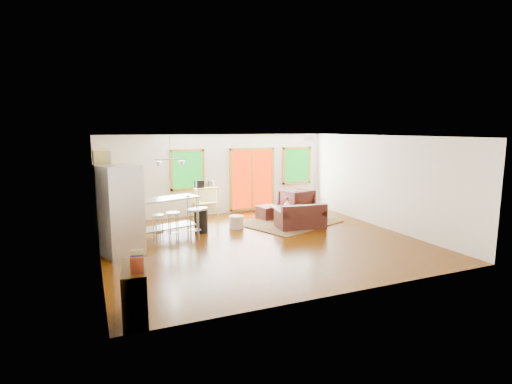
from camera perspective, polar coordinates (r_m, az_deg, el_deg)
name	(u,v)px	position (r m, az deg, el deg)	size (l,w,h in m)	color
floor	(261,241)	(10.06, 0.67, -7.07)	(7.50, 7.00, 0.02)	#3A1B01
ceiling	(261,136)	(9.67, 0.70, 8.02)	(7.50, 7.00, 0.02)	white
back_wall	(217,175)	(13.04, -5.52, 2.48)	(7.50, 0.02, 2.60)	white
left_wall	(96,200)	(8.98, -21.88, -1.12)	(0.02, 7.00, 2.60)	white
right_wall	(383,182)	(11.79, 17.68, 1.39)	(0.02, 7.00, 2.60)	white
front_wall	(346,219)	(6.77, 12.73, -3.84)	(7.50, 0.02, 2.60)	white
window_left	(187,170)	(12.71, -9.78, 3.12)	(1.10, 0.05, 1.30)	#0F6214
french_doors	(252,179)	(13.43, -0.55, 1.85)	(1.60, 0.05, 2.10)	red
window_right	(297,165)	(14.12, 5.85, 3.79)	(1.10, 0.05, 1.30)	#0F6214
rug	(290,223)	(11.94, 4.91, -4.40)	(2.62, 2.02, 0.03)	#405A32
loveseat	(301,218)	(11.34, 6.41, -3.77)	(1.41, 0.90, 0.71)	black
coffee_table	(289,208)	(12.30, 4.73, -2.32)	(1.06, 0.64, 0.42)	#3A250A
armchair	(296,200)	(13.14, 5.75, -1.16)	(0.90, 0.85, 0.93)	black
ottoman	(268,212)	(12.46, 1.78, -2.93)	(0.60, 0.60, 0.40)	black
pouf	(236,222)	(11.29, -2.82, -4.30)	(0.41, 0.41, 0.36)	beige
vase	(287,203)	(12.27, 4.48, -1.61)	(0.23, 0.23, 0.33)	silver
book	(298,201)	(12.46, 5.98, -1.30)	(0.23, 0.03, 0.31)	maroon
cabinets	(107,203)	(10.72, -20.52, -1.50)	(0.64, 2.24, 2.30)	#CFBA62
refrigerator	(120,211)	(9.26, -18.85, -2.52)	(1.04, 1.03, 2.01)	#B7BABC
island	(167,210)	(10.52, -12.58, -2.55)	(1.74, 1.08, 1.03)	#B7BABC
cup	(188,197)	(10.55, -9.70, -0.74)	(0.13, 0.10, 0.13)	white
bar_stool_a	(158,221)	(10.32, -13.84, -4.08)	(0.37, 0.37, 0.65)	#B7BABC
bar_stool_b	(173,220)	(10.13, -11.75, -3.90)	(0.36, 0.36, 0.73)	#B7BABC
bar_stool_c	(194,217)	(10.22, -8.79, -3.52)	(0.45, 0.45, 0.78)	#B7BABC
trash_can	(201,220)	(10.87, -7.86, -3.98)	(0.48, 0.48, 0.69)	black
kitchen_cart	(204,191)	(12.81, -7.37, 0.10)	(0.83, 0.59, 1.18)	#CFBA62
bookshelf	(135,292)	(6.28, -16.85, -13.53)	(0.46, 0.93, 1.05)	#3A250A
ceiling_flush	(306,138)	(10.93, 7.19, 7.65)	(0.35, 0.35, 0.12)	white
pendant_light	(170,163)	(10.58, -12.13, 4.04)	(0.80, 0.18, 0.79)	gray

